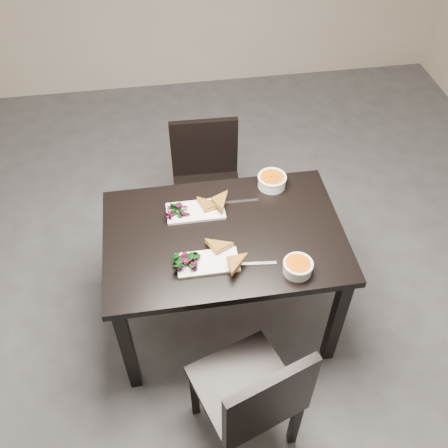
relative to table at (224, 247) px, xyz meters
name	(u,v)px	position (x,y,z in m)	size (l,w,h in m)	color
ground	(212,293)	(-0.05, 0.19, -0.65)	(5.00, 5.00, 0.00)	#47474C
room_shell	(203,0)	(-0.05, 0.19, 1.18)	(5.02, 5.02, 2.81)	beige
table	(224,247)	(0.00, 0.00, 0.00)	(1.20, 0.80, 0.75)	black
chair_near	(254,396)	(0.02, -0.74, -0.17)	(0.53, 0.53, 0.85)	black
chair_far	(207,179)	(0.00, 0.72, -0.17)	(0.43, 0.43, 0.85)	black
plate_near	(208,263)	(-0.10, -0.18, 0.11)	(0.29, 0.15, 0.01)	white
sandwich_near	(221,254)	(-0.04, -0.16, 0.14)	(0.15, 0.11, 0.05)	#A56C22
salad_near	(186,261)	(-0.20, -0.18, 0.13)	(0.09, 0.08, 0.04)	black
soup_bowl_near	(298,266)	(0.30, -0.29, 0.13)	(0.14, 0.14, 0.06)	white
cutlery_near	(257,263)	(0.13, -0.21, 0.10)	(0.18, 0.02, 0.00)	silver
plate_far	(196,211)	(-0.12, 0.17, 0.11)	(0.30, 0.15, 0.01)	white
sandwich_far	(208,207)	(-0.06, 0.16, 0.14)	(0.15, 0.11, 0.05)	#A56C22
salad_far	(176,209)	(-0.22, 0.17, 0.13)	(0.09, 0.08, 0.04)	black
soup_bowl_far	(272,180)	(0.31, 0.31, 0.14)	(0.16, 0.16, 0.07)	white
cutlery_far	(242,201)	(0.13, 0.21, 0.10)	(0.18, 0.02, 0.00)	silver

